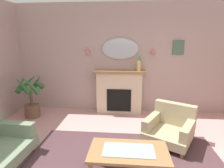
% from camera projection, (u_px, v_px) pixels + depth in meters
% --- Properties ---
extents(wall_back, '(7.00, 0.10, 2.89)m').
position_uv_depth(wall_back, '(127.00, 59.00, 4.92)').
color(wall_back, '#B29993').
rests_on(wall_back, ground).
extents(fireplace, '(1.36, 0.36, 1.16)m').
position_uv_depth(fireplace, '(119.00, 92.00, 4.93)').
color(fireplace, beige).
rests_on(fireplace, ground).
extents(mantel_vase_right, '(0.11, 0.11, 0.43)m').
position_uv_depth(mantel_vase_right, '(139.00, 63.00, 4.67)').
color(mantel_vase_right, tan).
rests_on(mantel_vase_right, fireplace).
extents(wall_mirror, '(0.96, 0.06, 0.56)m').
position_uv_depth(wall_mirror, '(120.00, 49.00, 4.80)').
color(wall_mirror, '#B2BCC6').
extents(wall_sconce_left, '(0.14, 0.14, 0.14)m').
position_uv_depth(wall_sconce_left, '(88.00, 51.00, 4.84)').
color(wall_sconce_left, '#D17066').
extents(wall_sconce_right, '(0.14, 0.14, 0.14)m').
position_uv_depth(wall_sconce_right, '(153.00, 51.00, 4.69)').
color(wall_sconce_right, '#D17066').
extents(framed_picture, '(0.28, 0.03, 0.36)m').
position_uv_depth(framed_picture, '(178.00, 48.00, 4.67)').
color(framed_picture, '#4C6B56').
extents(coffee_table, '(1.10, 0.60, 0.45)m').
position_uv_depth(coffee_table, '(129.00, 154.00, 2.54)').
color(coffee_table, olive).
rests_on(coffee_table, ground).
extents(armchair_in_corner, '(1.10, 1.11, 0.71)m').
position_uv_depth(armchair_in_corner, '(170.00, 126.00, 3.53)').
color(armchair_in_corner, tan).
rests_on(armchair_in_corner, ground).
extents(potted_plant_corner_palm, '(0.69, 0.72, 1.14)m').
position_uv_depth(potted_plant_corner_palm, '(31.00, 95.00, 4.60)').
color(potted_plant_corner_palm, brown).
rests_on(potted_plant_corner_palm, ground).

